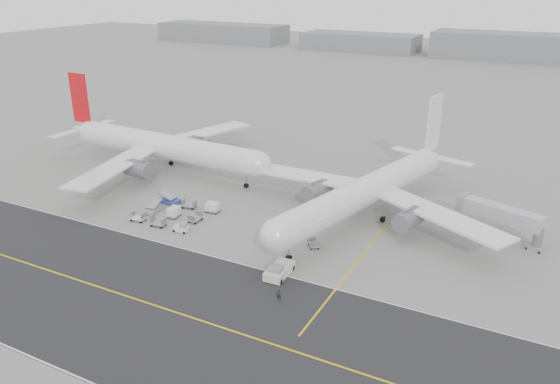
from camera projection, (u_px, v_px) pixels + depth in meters
The scene contains 10 objects.
ground at pixel (182, 241), 95.82m from camera, with size 700.00×700.00×0.00m, color gray.
taxiway at pixel (134, 299), 78.85m from camera, with size 220.00×59.00×0.03m.
horizon_buildings at pixel (516, 60), 297.29m from camera, with size 520.00×28.00×28.00m, color gray, non-canonical shape.
airliner_a at pixel (161, 146), 128.60m from camera, with size 60.39×59.62×20.82m.
airliner_b at pixel (368, 190), 102.88m from camera, with size 55.40×56.68×19.92m.
pushback_tug at pixel (279, 270), 84.49m from camera, with size 3.09×7.90×2.25m.
jet_bridge at pixel (501, 215), 95.87m from camera, with size 16.08×7.93×6.07m.
gse_cluster at pixel (175, 217), 105.50m from camera, with size 18.36×17.72×2.13m, color gray, non-canonical shape.
stray_dolly at pixel (313, 247), 93.73m from camera, with size 1.45×2.35×1.45m, color silver, non-canonical shape.
ground_crew_a at pixel (279, 295), 78.18m from camera, with size 0.64×0.42×1.75m, color black.
Camera 1 is at (54.82, -68.16, 43.64)m, focal length 35.00 mm.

